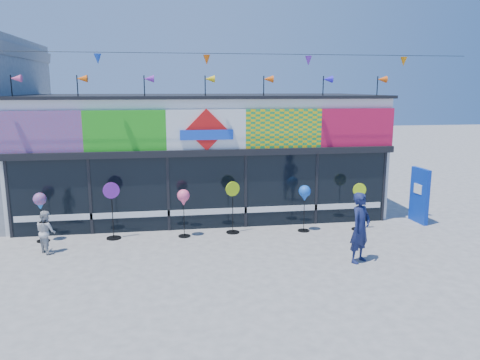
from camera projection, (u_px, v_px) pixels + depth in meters
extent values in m
plane|color=slate|center=(220.00, 269.00, 11.39)|extent=(80.00, 80.00, 0.00)
cube|color=white|center=(201.00, 154.00, 16.81)|extent=(12.00, 5.00, 4.00)
cube|color=black|center=(207.00, 192.00, 14.49)|extent=(11.60, 0.12, 2.30)
cube|color=black|center=(207.00, 153.00, 14.21)|extent=(12.00, 0.30, 0.20)
cube|color=white|center=(208.00, 211.00, 14.58)|extent=(11.40, 0.10, 0.18)
cube|color=black|center=(200.00, 96.00, 16.41)|extent=(12.20, 5.20, 0.10)
cube|color=black|center=(9.00, 199.00, 13.61)|extent=(0.08, 0.14, 2.30)
cube|color=black|center=(90.00, 197.00, 13.95)|extent=(0.08, 0.14, 2.30)
cube|color=black|center=(168.00, 194.00, 14.30)|extent=(0.08, 0.14, 2.30)
cube|color=black|center=(245.00, 191.00, 14.67)|extent=(0.08, 0.14, 2.30)
cube|color=black|center=(316.00, 189.00, 15.02)|extent=(0.08, 0.14, 2.30)
cube|color=black|center=(383.00, 186.00, 15.36)|extent=(0.08, 0.14, 2.30)
cube|color=red|center=(39.00, 132.00, 13.37)|extent=(2.40, 0.08, 1.20)
cube|color=green|center=(125.00, 131.00, 13.73)|extent=(2.40, 0.08, 1.20)
cube|color=white|center=(206.00, 130.00, 14.09)|extent=(2.40, 0.08, 1.20)
cube|color=yellow|center=(284.00, 129.00, 14.46)|extent=(2.40, 0.08, 1.20)
cube|color=red|center=(357.00, 128.00, 14.82)|extent=(2.40, 0.08, 1.20)
cube|color=red|center=(207.00, 130.00, 14.04)|extent=(1.27, 0.06, 1.27)
cube|color=blue|center=(207.00, 135.00, 14.05)|extent=(1.60, 0.05, 0.30)
cube|color=red|center=(70.00, 199.00, 13.92)|extent=(0.78, 0.03, 0.78)
cube|color=blue|center=(110.00, 191.00, 14.06)|extent=(0.92, 0.03, 0.92)
cube|color=#D94896|center=(149.00, 185.00, 14.21)|extent=(0.78, 0.03, 0.78)
cube|color=#2C9917|center=(188.00, 195.00, 14.46)|extent=(0.92, 0.03, 0.92)
cube|color=#F652BB|center=(226.00, 186.00, 14.59)|extent=(0.78, 0.03, 0.78)
cube|color=green|center=(263.00, 180.00, 14.73)|extent=(0.92, 0.03, 0.92)
cube|color=purple|center=(298.00, 196.00, 15.02)|extent=(0.78, 0.03, 0.78)
cube|color=#6325B1|center=(334.00, 188.00, 15.15)|extent=(0.92, 0.03, 0.92)
cylinder|color=black|center=(11.00, 87.00, 13.24)|extent=(0.03, 0.03, 0.70)
cone|color=#ED4F8A|center=(16.00, 78.00, 13.21)|extent=(0.30, 0.22, 0.22)
cylinder|color=black|center=(78.00, 87.00, 13.51)|extent=(0.03, 0.03, 0.70)
cone|color=#FD600D|center=(82.00, 79.00, 13.49)|extent=(0.30, 0.22, 0.22)
cylinder|color=black|center=(144.00, 87.00, 13.80)|extent=(0.03, 0.03, 0.70)
cone|color=purple|center=(149.00, 79.00, 13.77)|extent=(0.30, 0.22, 0.22)
cylinder|color=black|center=(205.00, 87.00, 14.07)|extent=(0.03, 0.03, 0.70)
cone|color=yellow|center=(210.00, 79.00, 14.05)|extent=(0.30, 0.22, 0.22)
cylinder|color=black|center=(264.00, 87.00, 14.35)|extent=(0.03, 0.03, 0.70)
cone|color=#EE550C|center=(268.00, 79.00, 14.32)|extent=(0.30, 0.22, 0.22)
cylinder|color=black|center=(323.00, 87.00, 14.63)|extent=(0.03, 0.03, 0.70)
cone|color=#291BEB|center=(328.00, 79.00, 14.61)|extent=(0.30, 0.22, 0.22)
cylinder|color=black|center=(377.00, 87.00, 14.91)|extent=(0.03, 0.03, 0.70)
cone|color=#F3540C|center=(382.00, 79.00, 14.88)|extent=(0.30, 0.22, 0.22)
cylinder|color=black|center=(207.00, 53.00, 13.26)|extent=(16.00, 0.01, 0.01)
cone|color=blue|center=(98.00, 59.00, 12.84)|extent=(0.20, 0.20, 0.28)
cone|color=#EC5A0C|center=(207.00, 60.00, 13.29)|extent=(0.20, 0.20, 0.28)
cone|color=purple|center=(308.00, 61.00, 13.75)|extent=(0.20, 0.20, 0.28)
cone|color=orange|center=(404.00, 62.00, 14.20)|extent=(0.20, 0.20, 0.28)
cube|color=#0B33AB|center=(419.00, 196.00, 15.20)|extent=(0.20, 0.90, 1.79)
cube|color=white|center=(418.00, 189.00, 15.15)|extent=(0.06, 0.40, 0.31)
cylinder|color=black|center=(43.00, 241.00, 13.45)|extent=(0.36, 0.36, 0.03)
cylinder|color=black|center=(42.00, 221.00, 13.34)|extent=(0.02, 0.02, 1.18)
sphere|color=#1C80EE|center=(40.00, 199.00, 13.21)|extent=(0.36, 0.36, 0.36)
cone|color=#1C80EE|center=(40.00, 207.00, 13.26)|extent=(0.18, 0.18, 0.16)
cylinder|color=black|center=(114.00, 238.00, 13.70)|extent=(0.43, 0.43, 0.03)
cylinder|color=black|center=(113.00, 215.00, 13.56)|extent=(0.03, 0.03, 1.39)
cylinder|color=purple|center=(111.00, 190.00, 13.42)|extent=(0.46, 0.17, 0.47)
cylinder|color=black|center=(184.00, 236.00, 13.89)|extent=(0.36, 0.36, 0.03)
cylinder|color=black|center=(184.00, 216.00, 13.77)|extent=(0.02, 0.02, 1.18)
sphere|color=#FA5382|center=(183.00, 195.00, 13.64)|extent=(0.36, 0.36, 0.36)
cone|color=#FA5382|center=(184.00, 203.00, 13.69)|extent=(0.18, 0.18, 0.16)
cylinder|color=black|center=(233.00, 232.00, 14.25)|extent=(0.41, 0.41, 0.03)
cylinder|color=black|center=(233.00, 211.00, 14.12)|extent=(0.02, 0.02, 1.32)
cylinder|color=#BCE413|center=(233.00, 189.00, 13.99)|extent=(0.44, 0.18, 0.45)
cylinder|color=black|center=(304.00, 231.00, 14.42)|extent=(0.36, 0.36, 0.03)
cylinder|color=black|center=(304.00, 212.00, 14.30)|extent=(0.02, 0.02, 1.18)
sphere|color=blue|center=(305.00, 191.00, 14.18)|extent=(0.36, 0.36, 0.36)
cone|color=blue|center=(304.00, 199.00, 14.22)|extent=(0.18, 0.18, 0.16)
cylinder|color=black|center=(357.00, 229.00, 14.56)|extent=(0.38, 0.38, 0.03)
cylinder|color=black|center=(358.00, 210.00, 14.44)|extent=(0.02, 0.02, 1.22)
cylinder|color=#C3F514|center=(359.00, 190.00, 14.32)|extent=(0.41, 0.06, 0.41)
imported|color=#171E48|center=(360.00, 228.00, 11.72)|extent=(0.78, 0.73, 1.79)
imported|color=#BDBDBD|center=(46.00, 232.00, 12.45)|extent=(0.61, 0.64, 1.16)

